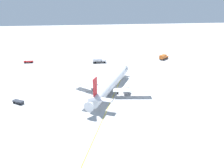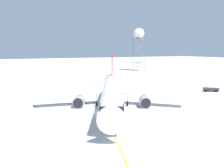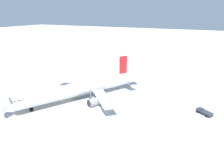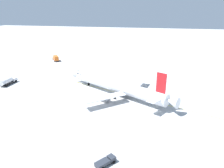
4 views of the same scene
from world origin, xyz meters
name	(u,v)px [view 2 (image 2 of 4)]	position (x,y,z in m)	size (l,w,h in m)	color
ground_plane	(91,113)	(0.00, 0.00, 0.00)	(600.00, 600.00, 0.00)	#B2B2B2
airliner_main	(112,93)	(-5.96, -2.30, 3.20)	(30.43, 42.38, 11.69)	white
baggage_truck_truck	(211,89)	(-42.01, -7.83, 0.72)	(4.54, 3.92, 1.22)	#232326
radar_tower	(139,35)	(-65.86, -83.22, 20.37)	(6.05, 6.05, 24.38)	slate
taxiway_centreline	(103,107)	(-4.26, -3.27, 0.00)	(47.89, 127.06, 0.01)	yellow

